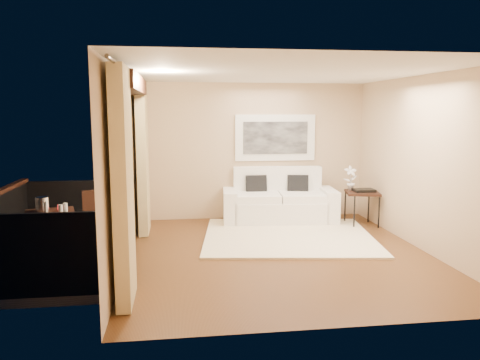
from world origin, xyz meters
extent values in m
plane|color=brown|center=(0.00, 0.00, 0.00)|extent=(5.00, 5.00, 0.00)
plane|color=white|center=(0.00, 0.00, 2.70)|extent=(5.00, 5.00, 0.00)
plane|color=tan|center=(0.00, 2.50, 1.35)|extent=(4.50, 0.00, 4.50)
plane|color=tan|center=(0.00, -2.50, 1.35)|extent=(4.50, 0.00, 4.50)
plane|color=tan|center=(2.25, 0.00, 1.35)|extent=(0.00, 5.00, 5.00)
plane|color=tan|center=(-2.25, 1.85, 1.35)|extent=(0.00, 2.70, 2.70)
plane|color=tan|center=(-2.25, -1.85, 1.35)|extent=(0.00, 2.70, 2.70)
plane|color=tan|center=(-2.25, 0.00, 2.55)|extent=(0.00, 2.40, 2.40)
cube|color=black|center=(-2.13, 0.00, 2.52)|extent=(0.28, 2.40, 0.22)
cube|color=#605B56|center=(-3.15, 0.00, -0.06)|extent=(1.80, 2.60, 0.12)
cube|color=black|center=(-3.15, 1.27, 0.50)|extent=(1.80, 0.06, 1.00)
cube|color=black|center=(-3.15, -1.27, 0.50)|extent=(1.80, 0.06, 1.00)
cube|color=#D5BE83|center=(-2.11, 1.55, 1.32)|extent=(0.16, 0.75, 2.62)
cube|color=#D5BE83|center=(-2.11, -1.55, 1.32)|extent=(0.16, 0.75, 2.62)
cylinder|color=#4C473F|center=(-2.11, 0.00, 2.63)|extent=(0.04, 4.80, 0.04)
cube|color=white|center=(0.44, 2.47, 1.62)|extent=(1.62, 0.05, 0.92)
cube|color=black|center=(0.44, 2.44, 1.62)|extent=(1.30, 0.02, 0.64)
cube|color=#FFF1CD|center=(0.35, 0.88, 0.02)|extent=(3.14, 2.83, 0.04)
cube|color=white|center=(0.44, 2.02, 0.22)|extent=(1.83, 1.08, 0.44)
cube|color=white|center=(0.47, 2.38, 0.62)|extent=(1.77, 0.38, 0.85)
cube|color=white|center=(-0.52, 2.10, 0.32)|extent=(0.33, 0.95, 0.64)
cube|color=white|center=(1.40, 1.94, 0.32)|extent=(0.33, 0.95, 0.64)
cube|color=white|center=(0.02, 2.02, 0.51)|extent=(0.90, 0.90, 0.15)
cube|color=white|center=(0.86, 1.95, 0.51)|extent=(0.90, 0.90, 0.15)
cube|color=black|center=(0.03, 2.26, 0.68)|extent=(0.41, 0.19, 0.42)
cube|color=black|center=(0.85, 2.19, 0.68)|extent=(0.44, 0.27, 0.42)
cube|color=black|center=(1.93, 1.54, 0.63)|extent=(0.71, 0.71, 0.04)
cylinder|color=black|center=(1.69, 1.30, 0.30)|extent=(0.03, 0.03, 0.61)
cylinder|color=black|center=(2.17, 1.30, 0.30)|extent=(0.03, 0.03, 0.61)
cylinder|color=black|center=(1.69, 1.78, 0.30)|extent=(0.03, 0.03, 0.61)
cylinder|color=black|center=(2.17, 1.78, 0.30)|extent=(0.03, 0.03, 0.61)
cube|color=black|center=(1.95, 1.53, 0.67)|extent=(0.38, 0.28, 0.05)
imported|color=white|center=(1.76, 1.72, 0.88)|extent=(0.25, 0.17, 0.47)
cube|color=black|center=(-3.28, -0.10, 0.74)|extent=(0.79, 0.79, 0.05)
cylinder|color=black|center=(-3.54, -0.36, 0.35)|extent=(0.04, 0.04, 0.71)
cylinder|color=black|center=(-3.02, -0.36, 0.35)|extent=(0.04, 0.04, 0.71)
cylinder|color=black|center=(-3.54, 0.16, 0.35)|extent=(0.04, 0.04, 0.71)
cylinder|color=black|center=(-3.02, 0.16, 0.35)|extent=(0.04, 0.04, 0.71)
cube|color=black|center=(-2.87, 1.00, 0.42)|extent=(0.47, 0.47, 0.05)
cube|color=black|center=(-2.83, 0.83, 0.65)|extent=(0.39, 0.13, 0.51)
cylinder|color=black|center=(-2.75, 1.19, 0.20)|extent=(0.03, 0.03, 0.40)
cylinder|color=black|center=(-3.06, 1.12, 0.20)|extent=(0.03, 0.03, 0.40)
cylinder|color=black|center=(-2.68, 0.88, 0.20)|extent=(0.03, 0.03, 0.40)
cylinder|color=black|center=(-2.99, 0.81, 0.20)|extent=(0.03, 0.03, 0.40)
cube|color=black|center=(-3.34, -1.00, 0.40)|extent=(0.43, 0.43, 0.04)
cube|color=black|center=(-3.37, -0.83, 0.63)|extent=(0.38, 0.10, 0.49)
cylinder|color=black|center=(-3.47, -1.17, 0.19)|extent=(0.03, 0.03, 0.39)
cylinder|color=black|center=(-3.16, -1.13, 0.19)|extent=(0.03, 0.03, 0.39)
cylinder|color=black|center=(-3.51, -0.87, 0.19)|extent=(0.03, 0.03, 0.39)
cylinder|color=black|center=(-3.21, -0.83, 0.19)|extent=(0.03, 0.03, 0.39)
cylinder|color=white|center=(-3.39, -0.03, 0.86)|extent=(0.18, 0.18, 0.20)
cylinder|color=red|center=(-3.18, 0.05, 0.80)|extent=(0.06, 0.06, 0.07)
cylinder|color=silver|center=(-3.29, -0.24, 0.85)|extent=(0.04, 0.04, 0.18)
cylinder|color=silver|center=(-3.11, -0.20, 0.82)|extent=(0.06, 0.06, 0.12)
cylinder|color=white|center=(-3.07, -0.10, 0.82)|extent=(0.06, 0.06, 0.12)
camera|label=1|loc=(-1.51, -6.74, 2.15)|focal=35.00mm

